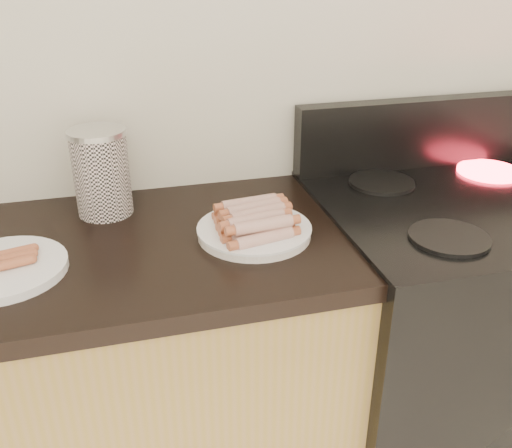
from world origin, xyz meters
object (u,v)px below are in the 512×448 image
object	(u,v)px
stove	(445,344)
side_plate	(2,269)
main_plate	(254,232)
canister	(101,172)

from	to	relation	value
stove	side_plate	world-z (taller)	side_plate
main_plate	side_plate	world-z (taller)	side_plate
stove	canister	xyz separation A→B (m)	(-0.91, 0.20, 0.55)
stove	side_plate	bearing A→B (deg)	-177.44
main_plate	canister	bearing A→B (deg)	146.47
stove	side_plate	xyz separation A→B (m)	(-1.12, -0.05, 0.45)
main_plate	side_plate	xyz separation A→B (m)	(-0.54, -0.03, 0.00)
canister	main_plate	bearing A→B (deg)	-33.53
main_plate	canister	size ratio (longest dim) A/B	1.21
stove	side_plate	distance (m)	1.21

